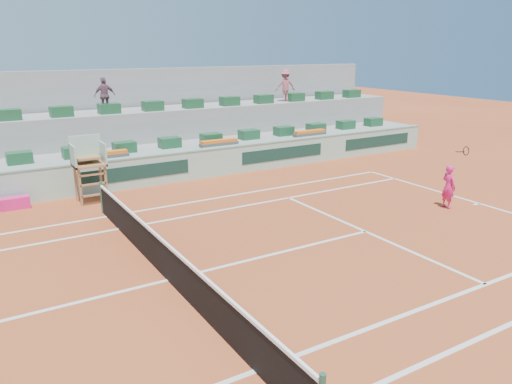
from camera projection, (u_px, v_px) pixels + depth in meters
ground at (168, 280)px, 12.07m from camera, size 90.00×90.00×0.00m
seating_tier_lower at (72, 168)px, 20.70m from camera, size 36.00×4.00×1.20m
seating_tier_upper at (62, 145)px, 21.82m from camera, size 36.00×2.40×2.60m
stadium_back_wall at (54, 120)px, 22.88m from camera, size 36.00×0.40×4.40m
player_bag at (15, 203)px, 17.33m from camera, size 0.95×0.42×0.42m
spectator_mid at (105, 95)px, 21.79m from camera, size 0.93×0.42×1.56m
spectator_right at (285, 86)px, 26.56m from camera, size 1.22×0.92×1.68m
court_lines at (168, 280)px, 12.07m from camera, size 23.89×11.09×0.01m
tennis_net at (167, 260)px, 11.92m from camera, size 0.10×11.97×1.10m
advertising_hoarding at (85, 178)px, 18.89m from camera, size 36.00×0.34×1.26m
umpire_chair at (88, 160)px, 17.80m from camera, size 1.10×0.90×2.40m
seat_row_lower at (75, 152)px, 19.73m from camera, size 32.90×0.60×0.44m
seat_row_upper at (61, 111)px, 20.90m from camera, size 32.90×0.60×0.44m
flower_planters at (37, 162)px, 18.35m from camera, size 26.80×0.36×0.28m
tennis_player at (449, 186)px, 17.29m from camera, size 0.43×0.86×2.28m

